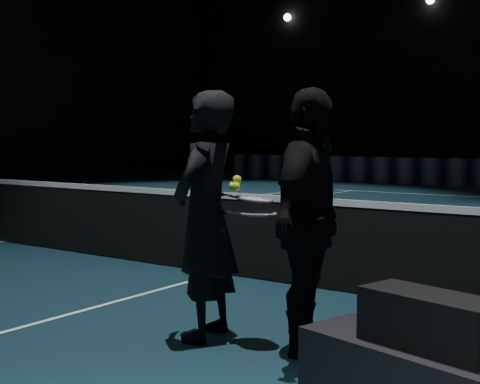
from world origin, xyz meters
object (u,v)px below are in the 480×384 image
object	(u,v)px
racket_lower	(258,214)
racket_upper	(254,199)
racket_bag	(430,321)
tennis_balls	(235,184)
player_b	(309,222)
player_a	(206,216)

from	to	relation	value
racket_lower	racket_upper	bearing A→B (deg)	141.34
racket_upper	racket_lower	bearing A→B (deg)	-42.66
racket_bag	tennis_balls	distance (m)	1.97
racket_upper	player_b	bearing A→B (deg)	-9.08
player_a	tennis_balls	xyz separation A→B (m)	(0.25, 0.05, 0.25)
player_b	racket_lower	bearing A→B (deg)	87.16
player_a	racket_lower	size ratio (longest dim) A/B	2.84
player_b	tennis_balls	bearing A→B (deg)	86.68
racket_lower	tennis_balls	distance (m)	0.29
racket_lower	racket_upper	distance (m)	0.12
racket_lower	tennis_balls	world-z (taller)	tennis_balls
racket_bag	racket_upper	world-z (taller)	racket_upper
racket_upper	tennis_balls	distance (m)	0.19
player_b	player_a	bearing A→B (deg)	87.16
racket_bag	tennis_balls	size ratio (longest dim) A/B	6.20
player_b	racket_bag	bearing A→B (deg)	-134.52
racket_bag	racket_lower	distance (m)	1.75
racket_bag	player_a	distance (m)	2.13
racket_lower	racket_upper	world-z (taller)	racket_upper
player_a	racket_lower	world-z (taller)	player_a
racket_bag	player_a	bearing A→B (deg)	177.90
player_a	tennis_balls	size ratio (longest dim) A/B	16.12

